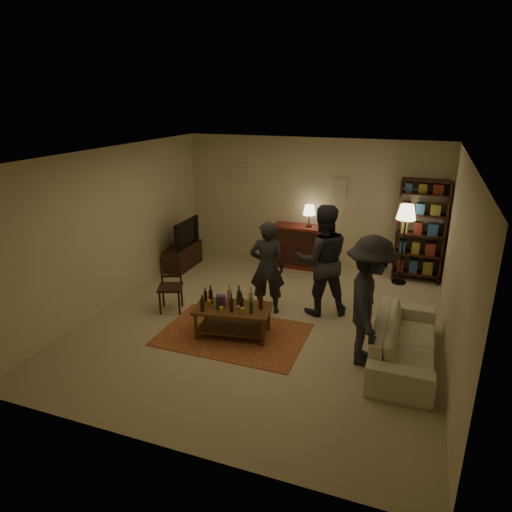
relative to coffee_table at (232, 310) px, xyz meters
The scene contains 13 objects.
floor 0.75m from the coffee_table, 60.67° to the left, with size 6.00×6.00×0.00m, color #C6B793.
room_shell 3.81m from the coffee_table, 95.54° to the left, with size 6.00×6.00×6.00m.
rug 0.41m from the coffee_table, 21.15° to the right, with size 2.20×1.50×0.01m, color maroon.
coffee_table is the anchor object (origin of this frame).
dining_chair 1.42m from the coffee_table, 160.52° to the left, with size 0.51×0.51×0.91m.
tv_stand 3.17m from the coffee_table, 132.36° to the left, with size 0.40×1.00×1.06m.
dresser 3.26m from the coffee_table, 87.99° to the left, with size 1.00×0.50×1.36m.
bookshelf 4.24m from the coffee_table, 52.50° to the left, with size 0.90×0.34×2.02m.
floor_lamp 3.90m from the coffee_table, 53.26° to the left, with size 0.36×0.36×1.57m.
sofa 2.51m from the coffee_table, ahead, with size 2.08×0.81×0.61m, color beige.
person_left 1.05m from the coffee_table, 76.23° to the left, with size 0.58×0.38×1.60m, color #232229.
person_right 1.73m from the coffee_table, 48.83° to the left, with size 0.91×0.71×1.87m, color #28272F.
person_by_sofa 2.07m from the coffee_table, ahead, with size 1.17×0.67×1.81m, color #26252C.
Camera 1 is at (2.20, -6.28, 3.50)m, focal length 32.00 mm.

